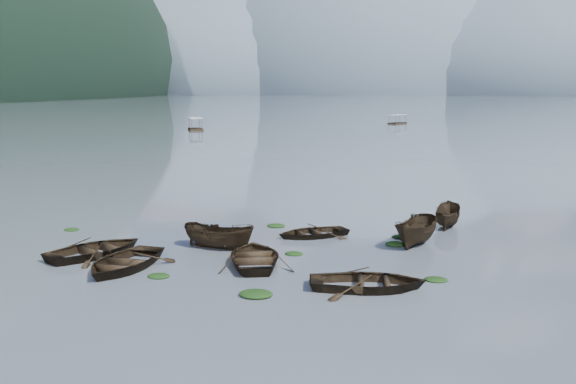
% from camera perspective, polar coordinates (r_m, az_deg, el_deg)
% --- Properties ---
extents(ground_plane, '(2400.00, 2400.00, 0.00)m').
position_cam_1_polar(ground_plane, '(27.14, -4.92, -8.20)').
color(ground_plane, '#515965').
extents(haze_mtn_a, '(520.00, 520.00, 280.00)m').
position_cam_1_polar(haze_mtn_a, '(962.73, -5.11, 8.74)').
color(haze_mtn_a, '#475666').
rests_on(haze_mtn_a, ground).
extents(haze_mtn_b, '(520.00, 520.00, 340.00)m').
position_cam_1_polar(haze_mtn_b, '(927.35, 6.99, 8.69)').
color(haze_mtn_b, '#475666').
rests_on(haze_mtn_b, ground).
extents(haze_mtn_c, '(520.00, 520.00, 260.00)m').
position_cam_1_polar(haze_mtn_c, '(934.39, 19.45, 8.24)').
color(haze_mtn_c, '#475666').
rests_on(haze_mtn_c, ground).
extents(rowboat_0, '(4.14, 5.42, 1.05)m').
position_cam_1_polar(rowboat_0, '(30.27, -14.41, -6.61)').
color(rowboat_0, black).
rests_on(rowboat_0, ground).
extents(rowboat_1, '(5.64, 6.10, 1.03)m').
position_cam_1_polar(rowboat_1, '(32.91, -16.67, -5.43)').
color(rowboat_1, black).
rests_on(rowboat_1, ground).
extents(rowboat_2, '(4.29, 2.43, 1.56)m').
position_cam_1_polar(rowboat_2, '(33.07, -6.14, -5.02)').
color(rowboat_2, black).
rests_on(rowboat_2, ground).
extents(rowboat_3, '(4.72, 5.69, 1.02)m').
position_cam_1_polar(rowboat_3, '(30.25, -2.93, -6.34)').
color(rowboat_3, black).
rests_on(rowboat_3, ground).
extents(rowboat_4, '(5.23, 4.09, 0.99)m').
position_cam_1_polar(rowboat_4, '(26.67, 7.11, -8.55)').
color(rowboat_4, black).
rests_on(rowboat_4, ground).
extents(rowboat_5, '(2.90, 4.67, 1.69)m').
position_cam_1_polar(rowboat_5, '(34.34, 11.34, -4.61)').
color(rowboat_5, black).
rests_on(rowboat_5, ground).
extents(rowboat_7, '(4.99, 4.67, 0.84)m').
position_cam_1_polar(rowboat_7, '(35.55, 2.19, -3.96)').
color(rowboat_7, black).
rests_on(rowboat_7, ground).
extents(rowboat_8, '(1.89, 3.91, 1.45)m').
position_cam_1_polar(rowboat_8, '(39.30, 13.93, -2.95)').
color(rowboat_8, black).
rests_on(rowboat_8, ground).
extents(weed_clump_0, '(0.98, 0.80, 0.21)m').
position_cam_1_polar(weed_clump_0, '(28.62, -11.42, -7.43)').
color(weed_clump_0, black).
rests_on(weed_clump_0, ground).
extents(weed_clump_1, '(0.91, 0.73, 0.20)m').
position_cam_1_polar(weed_clump_1, '(31.73, 0.53, -5.58)').
color(weed_clump_1, black).
rests_on(weed_clump_1, ground).
extents(weed_clump_2, '(1.36, 1.08, 0.29)m').
position_cam_1_polar(weed_clump_2, '(25.64, -2.87, -9.23)').
color(weed_clump_2, black).
rests_on(weed_clump_2, ground).
extents(weed_clump_3, '(0.84, 0.71, 0.19)m').
position_cam_1_polar(weed_clump_3, '(35.77, 9.86, -4.01)').
color(weed_clump_3, black).
rests_on(weed_clump_3, ground).
extents(weed_clump_4, '(1.02, 0.81, 0.21)m').
position_cam_1_polar(weed_clump_4, '(28.28, 13.02, -7.68)').
color(weed_clump_4, black).
rests_on(weed_clump_4, ground).
extents(weed_clump_5, '(0.90, 0.72, 0.19)m').
position_cam_1_polar(weed_clump_5, '(39.06, -18.69, -3.24)').
color(weed_clump_5, black).
rests_on(weed_clump_5, ground).
extents(weed_clump_6, '(1.08, 0.90, 0.23)m').
position_cam_1_polar(weed_clump_6, '(37.98, -1.07, -3.09)').
color(weed_clump_6, black).
rests_on(weed_clump_6, ground).
extents(weed_clump_7, '(1.14, 0.91, 0.25)m').
position_cam_1_polar(weed_clump_7, '(34.04, 9.58, -4.68)').
color(weed_clump_7, black).
rests_on(weed_clump_7, ground).
extents(pontoon_left, '(4.77, 6.50, 2.30)m').
position_cam_1_polar(pontoon_left, '(125.65, -8.21, 5.46)').
color(pontoon_left, black).
rests_on(pontoon_left, ground).
extents(pontoon_centre, '(4.41, 5.58, 1.99)m').
position_cam_1_polar(pontoon_centre, '(148.76, 9.69, 6.00)').
color(pontoon_centre, black).
rests_on(pontoon_centre, ground).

